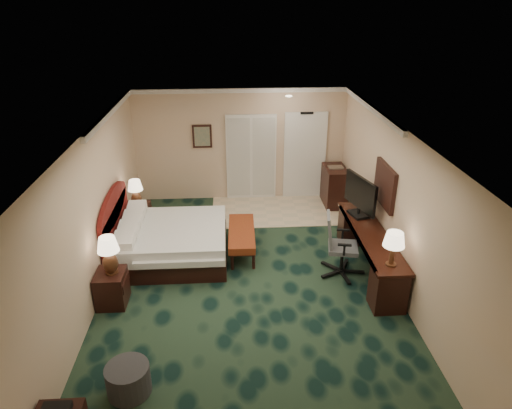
{
  "coord_description": "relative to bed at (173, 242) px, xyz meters",
  "views": [
    {
      "loc": [
        -0.3,
        -6.71,
        4.63
      ],
      "look_at": [
        0.17,
        0.6,
        1.24
      ],
      "focal_mm": 32.0,
      "sensor_mm": 36.0,
      "label": 1
    }
  ],
  "objects": [
    {
      "name": "closet_doors",
      "position": [
        1.64,
        2.74,
        0.73
      ],
      "size": [
        1.2,
        0.06,
        2.1
      ],
      "primitive_type": "cube",
      "color": "#BCB7A7",
      "rests_on": "ground"
    },
    {
      "name": "headboard",
      "position": [
        -1.05,
        0.03,
        0.38
      ],
      "size": [
        0.12,
        2.0,
        1.4
      ],
      "primitive_type": null,
      "color": "#4F0E10",
      "rests_on": "ground"
    },
    {
      "name": "lamp_far",
      "position": [
        -0.83,
        1.08,
        0.58
      ],
      "size": [
        0.32,
        0.32,
        0.58
      ],
      "primitive_type": null,
      "rotation": [
        0.0,
        0.0,
        -0.05
      ],
      "color": "black",
      "rests_on": "nightstand_far"
    },
    {
      "name": "wall_front",
      "position": [
        1.39,
        -4.72,
        1.03
      ],
      "size": [
        5.0,
        0.0,
        2.7
      ],
      "primitive_type": "cube",
      "color": "beige",
      "rests_on": "ground"
    },
    {
      "name": "nightstand_near",
      "position": [
        -0.85,
        -1.4,
        -0.03
      ],
      "size": [
        0.46,
        0.53,
        0.58
      ],
      "primitive_type": "cube",
      "color": "black",
      "rests_on": "ground"
    },
    {
      "name": "desk",
      "position": [
        3.59,
        -0.71,
        0.07
      ],
      "size": [
        0.58,
        2.68,
        0.77
      ],
      "primitive_type": "cube",
      "color": "black",
      "rests_on": "ground"
    },
    {
      "name": "lamp_near",
      "position": [
        -0.82,
        -1.4,
        0.58
      ],
      "size": [
        0.39,
        0.39,
        0.65
      ],
      "primitive_type": null,
      "rotation": [
        0.0,
        0.0,
        0.13
      ],
      "color": "black",
      "rests_on": "nightstand_near"
    },
    {
      "name": "wall_art",
      "position": [
        0.49,
        2.74,
        1.28
      ],
      "size": [
        0.45,
        0.06,
        0.55
      ],
      "primitive_type": "cube",
      "color": "#506C5F",
      "rests_on": "wall_back"
    },
    {
      "name": "tile_patch",
      "position": [
        2.29,
        1.93,
        -0.31
      ],
      "size": [
        3.2,
        1.7,
        0.01
      ],
      "primitive_type": "cube",
      "color": "beige",
      "rests_on": "ground"
    },
    {
      "name": "desk_chair",
      "position": [
        3.09,
        -0.76,
        0.26
      ],
      "size": [
        0.78,
        0.75,
        1.17
      ],
      "primitive_type": null,
      "rotation": [
        0.0,
        0.0,
        -0.19
      ],
      "color": "#4F5055",
      "rests_on": "ground"
    },
    {
      "name": "ottoman",
      "position": [
        -0.25,
        -3.29,
        -0.12
      ],
      "size": [
        0.71,
        0.71,
        0.4
      ],
      "primitive_type": "cylinder",
      "rotation": [
        0.0,
        0.0,
        0.32
      ],
      "color": "#282930",
      "rests_on": "ground"
    },
    {
      "name": "wall_right",
      "position": [
        3.89,
        -0.97,
        1.03
      ],
      "size": [
        0.0,
        7.5,
        2.7
      ],
      "primitive_type": "cube",
      "color": "beige",
      "rests_on": "ground"
    },
    {
      "name": "entry_door",
      "position": [
        2.94,
        2.75,
        0.73
      ],
      "size": [
        1.02,
        0.06,
        2.18
      ],
      "primitive_type": "cube",
      "color": "white",
      "rests_on": "ground"
    },
    {
      "name": "wall_mirror",
      "position": [
        3.85,
        -0.37,
        1.23
      ],
      "size": [
        0.05,
        0.95,
        0.75
      ],
      "primitive_type": "cube",
      "color": "white",
      "rests_on": "wall_right"
    },
    {
      "name": "wall_left",
      "position": [
        -1.11,
        -0.97,
        1.03
      ],
      "size": [
        0.0,
        7.5,
        2.7
      ],
      "primitive_type": "cube",
      "color": "beige",
      "rests_on": "ground"
    },
    {
      "name": "bed",
      "position": [
        0.0,
        0.0,
        0.0
      ],
      "size": [
        2.01,
        1.87,
        0.64
      ],
      "primitive_type": "cube",
      "color": "silver",
      "rests_on": "ground"
    },
    {
      "name": "floor",
      "position": [
        1.39,
        -0.97,
        -0.32
      ],
      "size": [
        5.0,
        7.5,
        0.0
      ],
      "primitive_type": "cube",
      "color": "black",
      "rests_on": "ground"
    },
    {
      "name": "crown_molding",
      "position": [
        1.39,
        -0.97,
        2.33
      ],
      "size": [
        5.0,
        7.5,
        0.1
      ],
      "primitive_type": null,
      "color": "white",
      "rests_on": "wall_back"
    },
    {
      "name": "bed_bench",
      "position": [
        1.31,
        0.1,
        -0.08
      ],
      "size": [
        0.53,
        1.44,
        0.48
      ],
      "primitive_type": "cube",
      "rotation": [
        0.0,
        0.0,
        -0.03
      ],
      "color": "maroon",
      "rests_on": "ground"
    },
    {
      "name": "wall_back",
      "position": [
        1.39,
        2.78,
        1.03
      ],
      "size": [
        5.0,
        0.0,
        2.7
      ],
      "primitive_type": "cube",
      "color": "beige",
      "rests_on": "ground"
    },
    {
      "name": "tv",
      "position": [
        3.55,
        0.02,
        0.84
      ],
      "size": [
        0.35,
        0.99,
        0.78
      ],
      "primitive_type": "cube",
      "rotation": [
        0.0,
        0.0,
        0.27
      ],
      "color": "black",
      "rests_on": "desk"
    },
    {
      "name": "ceiling",
      "position": [
        1.39,
        -0.97,
        2.38
      ],
      "size": [
        5.0,
        7.5,
        0.0
      ],
      "primitive_type": "cube",
      "color": "silver",
      "rests_on": "wall_back"
    },
    {
      "name": "minibar",
      "position": [
        3.6,
        2.23,
        0.14
      ],
      "size": [
        0.49,
        0.88,
        0.93
      ],
      "primitive_type": "cube",
      "color": "black",
      "rests_on": "ground"
    },
    {
      "name": "nightstand_far",
      "position": [
        -0.84,
        1.11,
        -0.01
      ],
      "size": [
        0.49,
        0.56,
        0.61
      ],
      "primitive_type": "cube",
      "color": "black",
      "rests_on": "ground"
    },
    {
      "name": "desk_lamp",
      "position": [
        3.59,
        -1.75,
        0.75
      ],
      "size": [
        0.42,
        0.42,
        0.59
      ],
      "primitive_type": null,
      "rotation": [
        0.0,
        0.0,
        -0.3
      ],
      "color": "black",
      "rests_on": "desk"
    }
  ]
}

